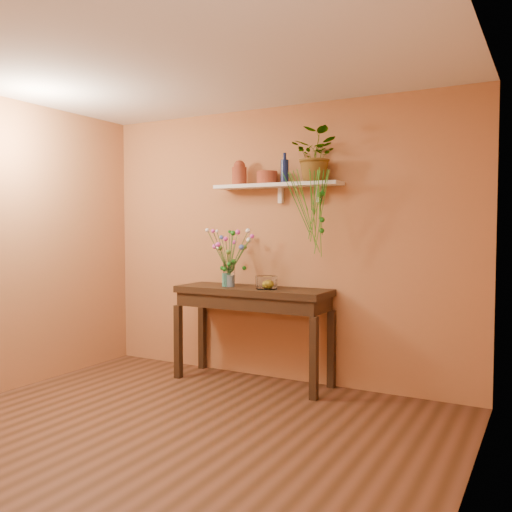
{
  "coord_description": "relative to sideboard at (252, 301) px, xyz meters",
  "views": [
    {
      "loc": [
        2.41,
        -2.86,
        1.51
      ],
      "look_at": [
        0.0,
        1.55,
        1.25
      ],
      "focal_mm": 38.23,
      "sensor_mm": 36.0,
      "label": 1
    }
  ],
  "objects": [
    {
      "name": "room",
      "position": [
        0.14,
        -1.73,
        0.55
      ],
      "size": [
        4.04,
        4.04,
        2.7
      ],
      "color": "brown",
      "rests_on": "ground"
    },
    {
      "name": "sideboard",
      "position": [
        0.0,
        0.0,
        0.0
      ],
      "size": [
        1.54,
        0.49,
        0.93
      ],
      "color": "#311F12",
      "rests_on": "ground"
    },
    {
      "name": "wall_shelf",
      "position": [
        0.2,
        0.14,
        1.12
      ],
      "size": [
        1.3,
        0.24,
        0.19
      ],
      "color": "white",
      "rests_on": "room"
    },
    {
      "name": "terracotta_jug",
      "position": [
        -0.22,
        0.13,
        1.26
      ],
      "size": [
        0.19,
        0.19,
        0.25
      ],
      "color": "#993B25",
      "rests_on": "wall_shelf"
    },
    {
      "name": "terracotta_pot",
      "position": [
        0.09,
        0.14,
        1.2
      ],
      "size": [
        0.25,
        0.25,
        0.12
      ],
      "primitive_type": "cylinder",
      "rotation": [
        0.0,
        0.0,
        0.3
      ],
      "color": "#993B25",
      "rests_on": "wall_shelf"
    },
    {
      "name": "blue_bottle",
      "position": [
        0.29,
        0.12,
        1.26
      ],
      "size": [
        0.09,
        0.09,
        0.28
      ],
      "color": "#0F1B47",
      "rests_on": "wall_shelf"
    },
    {
      "name": "spider_plant",
      "position": [
        0.62,
        0.11,
        1.38
      ],
      "size": [
        0.46,
        0.41,
        0.48
      ],
      "primitive_type": "imported",
      "rotation": [
        0.0,
        0.0,
        -0.09
      ],
      "color": "#1A6B17",
      "rests_on": "wall_shelf"
    },
    {
      "name": "plant_fronds",
      "position": [
        0.68,
        -0.04,
        0.91
      ],
      "size": [
        0.45,
        0.38,
        0.78
      ],
      "color": "#1A6B17",
      "rests_on": "wall_shelf"
    },
    {
      "name": "glass_vase",
      "position": [
        -0.25,
        -0.03,
        0.24
      ],
      "size": [
        0.11,
        0.11,
        0.24
      ],
      "color": "white",
      "rests_on": "sideboard"
    },
    {
      "name": "bouquet",
      "position": [
        -0.22,
        -0.03,
        0.53
      ],
      "size": [
        0.49,
        0.5,
        0.45
      ],
      "color": "#386B28",
      "rests_on": "glass_vase"
    },
    {
      "name": "glass_bowl",
      "position": [
        0.17,
        -0.04,
        0.19
      ],
      "size": [
        0.21,
        0.21,
        0.12
      ],
      "color": "white",
      "rests_on": "sideboard"
    },
    {
      "name": "lemon",
      "position": [
        0.19,
        -0.05,
        0.18
      ],
      "size": [
        0.08,
        0.08,
        0.08
      ],
      "primitive_type": "sphere",
      "color": "yellow",
      "rests_on": "glass_bowl"
    },
    {
      "name": "carton",
      "position": [
        -0.27,
        -0.05,
        0.2
      ],
      "size": [
        0.08,
        0.07,
        0.13
      ],
      "primitive_type": "cube",
      "rotation": [
        0.0,
        0.0,
        -0.32
      ],
      "color": "teal",
      "rests_on": "sideboard"
    }
  ]
}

